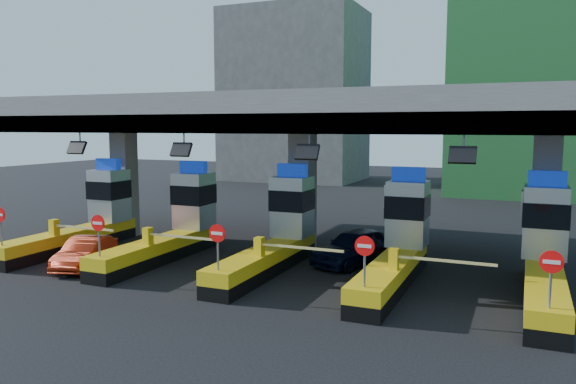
% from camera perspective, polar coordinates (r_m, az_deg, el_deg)
% --- Properties ---
extents(ground, '(120.00, 120.00, 0.00)m').
position_cam_1_polar(ground, '(23.18, -1.29, -7.69)').
color(ground, black).
rests_on(ground, ground).
extents(toll_canopy, '(28.00, 12.09, 7.00)m').
position_cam_1_polar(toll_canopy, '(25.10, 1.41, 7.55)').
color(toll_canopy, slate).
rests_on(toll_canopy, ground).
extents(toll_lane_far_left, '(4.43, 8.00, 4.16)m').
position_cam_1_polar(toll_lane_far_left, '(28.64, -19.61, -2.45)').
color(toll_lane_far_left, black).
rests_on(toll_lane_far_left, ground).
extents(toll_lane_left, '(4.43, 8.00, 4.16)m').
position_cam_1_polar(toll_lane_left, '(25.55, -11.32, -3.26)').
color(toll_lane_left, black).
rests_on(toll_lane_left, ground).
extents(toll_lane_center, '(4.43, 8.00, 4.16)m').
position_cam_1_polar(toll_lane_center, '(23.12, -1.01, -4.17)').
color(toll_lane_center, black).
rests_on(toll_lane_center, ground).
extents(toll_lane_right, '(4.43, 8.00, 4.16)m').
position_cam_1_polar(toll_lane_right, '(21.61, 11.23, -5.08)').
color(toll_lane_right, black).
rests_on(toll_lane_right, ground).
extents(toll_lane_far_right, '(4.43, 8.00, 4.16)m').
position_cam_1_polar(toll_lane_far_right, '(21.19, 24.65, -5.80)').
color(toll_lane_far_right, black).
rests_on(toll_lane_far_right, ground).
extents(bg_building_scaffold, '(18.00, 12.00, 28.00)m').
position_cam_1_polar(bg_building_scaffold, '(53.16, 26.71, 14.92)').
color(bg_building_scaffold, '#1E5926').
rests_on(bg_building_scaffold, ground).
extents(bg_building_concrete, '(14.00, 10.00, 18.00)m').
position_cam_1_polar(bg_building_concrete, '(61.15, 0.71, 9.73)').
color(bg_building_concrete, '#4C4C49').
rests_on(bg_building_concrete, ground).
extents(van, '(3.23, 4.71, 1.49)m').
position_cam_1_polar(van, '(23.78, 6.84, -5.52)').
color(van, black).
rests_on(van, ground).
extents(red_car, '(2.41, 3.96, 1.23)m').
position_cam_1_polar(red_car, '(24.52, -19.90, -5.82)').
color(red_car, '#A4220C').
rests_on(red_car, ground).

